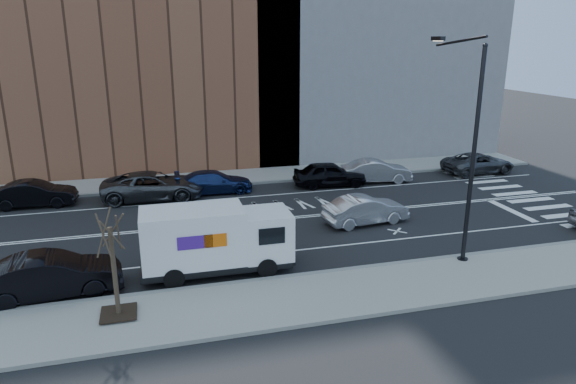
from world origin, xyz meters
TOP-DOWN VIEW (x-y plane):
  - ground at (0.00, 0.00)m, footprint 120.00×120.00m
  - sidewalk_near at (0.00, -8.80)m, footprint 44.00×3.60m
  - sidewalk_far at (0.00, 8.80)m, footprint 44.00×3.60m
  - curb_near at (0.00, -7.00)m, footprint 44.00×0.25m
  - curb_far at (0.00, 7.00)m, footprint 44.00×0.25m
  - crosswalk at (16.00, 0.00)m, footprint 3.00×14.00m
  - road_markings at (0.00, 0.00)m, footprint 40.00×8.60m
  - bldg_brick at (-8.00, 15.60)m, footprint 26.00×10.00m
  - streetlight at (7.00, -6.91)m, footprint 0.44×4.02m
  - street_tree at (-7.00, -8.40)m, footprint 1.20×1.20m
  - fedex_van at (-3.29, -5.60)m, footprint 6.12×2.22m
  - far_parked_b at (-12.13, 5.72)m, footprint 4.53×1.72m
  - far_parked_c at (-5.60, 5.35)m, footprint 6.07×3.10m
  - far_parked_d at (-1.93, 5.76)m, footprint 4.80×2.05m
  - far_parked_e at (5.49, 5.32)m, footprint 4.85×2.34m
  - far_parked_f at (8.80, 5.41)m, footprint 4.72×2.12m
  - far_parked_g at (16.80, 5.73)m, footprint 5.34×2.76m
  - driving_sedan at (4.92, -1.80)m, footprint 4.58×2.08m
  - near_parked_rear_a at (-9.41, -6.03)m, footprint 5.11×2.25m

SIDE VIEW (x-z plane):
  - ground at x=0.00m, z-range 0.00..0.00m
  - crosswalk at x=16.00m, z-range 0.00..0.01m
  - road_markings at x=0.00m, z-range 0.00..0.01m
  - sidewalk_near at x=0.00m, z-range 0.00..0.15m
  - sidewalk_far at x=0.00m, z-range 0.00..0.15m
  - curb_near at x=0.00m, z-range 0.00..0.17m
  - curb_far at x=0.00m, z-range 0.00..0.17m
  - far_parked_d at x=-1.93m, z-range 0.00..1.38m
  - far_parked_g at x=16.80m, z-range 0.00..1.44m
  - driving_sedan at x=4.92m, z-range 0.00..1.46m
  - far_parked_b at x=-12.13m, z-range 0.00..1.48m
  - far_parked_f at x=8.80m, z-range 0.00..1.50m
  - far_parked_e at x=5.49m, z-range 0.00..1.59m
  - near_parked_rear_a at x=-9.41m, z-range 0.00..1.63m
  - far_parked_c at x=-5.60m, z-range 0.00..1.64m
  - street_tree at x=-7.00m, z-range -0.42..3.33m
  - fedex_van at x=-3.29m, z-range 0.07..2.85m
  - streetlight at x=7.00m, z-range 0.41..9.75m
  - bldg_brick at x=-8.00m, z-range 0.00..22.00m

